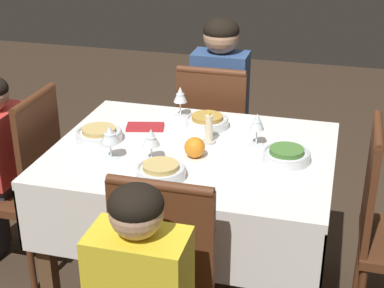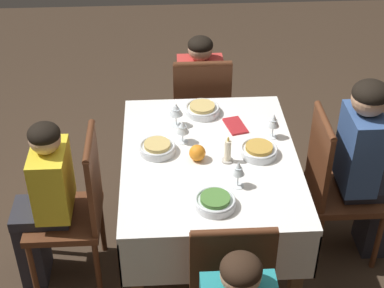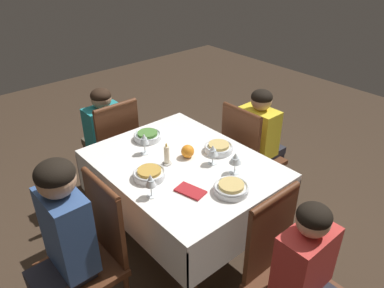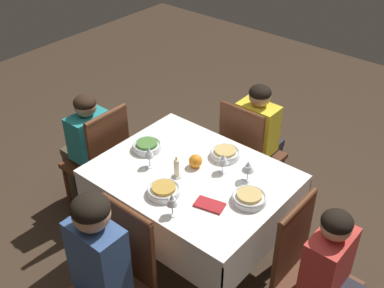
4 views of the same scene
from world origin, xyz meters
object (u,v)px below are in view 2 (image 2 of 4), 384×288
chair_east (201,112)px  person_adult_denim (366,161)px  person_child_yellow (44,199)px  wine_glass_north (183,127)px  bowl_south (259,150)px  bowl_east (202,109)px  chair_north (76,206)px  bowl_west (215,202)px  chair_south (335,182)px  wine_glass_west (238,169)px  dining_table (209,173)px  orange_fruit (197,153)px  napkin_red_folded (235,126)px  wine_glass_south (274,121)px  person_child_red (199,94)px  wine_glass_east (176,110)px  bowl_north (157,148)px  candle_centerpiece (228,152)px

chair_east → person_adult_denim: bearing=137.6°
person_child_yellow → wine_glass_north: 0.83m
bowl_south → bowl_east: (0.42, 0.27, -0.00)m
chair_north → bowl_west: (-0.34, -0.71, 0.29)m
chair_south → wine_glass_west: chair_south is taller
chair_south → dining_table: bearing=95.1°
chair_south → bowl_south: size_ratio=4.76×
person_child_yellow → bowl_south: person_child_yellow is taller
dining_table → wine_glass_north: wine_glass_north is taller
chair_north → orange_fruit: size_ratio=10.95×
dining_table → napkin_red_folded: bearing=-31.6°
person_adult_denim → wine_glass_north: (0.07, 1.01, 0.21)m
bowl_south → wine_glass_south: (0.15, -0.10, 0.08)m
orange_fruit → person_child_red: bearing=-4.5°
wine_glass_south → wine_glass_east: (0.15, 0.52, -0.00)m
person_adult_denim → bowl_west: (-0.46, 0.88, 0.14)m
bowl_north → chair_east: bearing=-19.9°
chair_east → wine_glass_north: 0.81m
wine_glass_south → bowl_north: wine_glass_south is taller
dining_table → chair_east: bearing=-1.0°
person_child_yellow → bowl_west: bearing=68.7°
dining_table → bowl_north: size_ratio=6.12×
person_adult_denim → wine_glass_north: 1.03m
dining_table → chair_south: size_ratio=1.25×
wine_glass_east → candle_centerpiece: candle_centerpiece is taller
person_child_yellow → candle_centerpiece: person_child_yellow is taller
person_child_red → bowl_south: bearing=103.5°
bowl_east → wine_glass_north: (-0.29, 0.13, 0.07)m
orange_fruit → bowl_west: bearing=-170.8°
chair_north → wine_glass_east: bearing=122.7°
bowl_east → orange_fruit: (-0.45, 0.06, 0.02)m
wine_glass_east → bowl_north: bearing=156.5°
person_child_red → napkin_red_folded: 0.79m
wine_glass_north → bowl_east: bearing=-23.9°
chair_south → candle_centerpiece: (-0.11, 0.63, 0.32)m
bowl_east → candle_centerpiece: bearing=-168.4°
wine_glass_east → bowl_south: bearing=-125.4°
chair_east → person_child_red: bearing=-90.0°
bowl_north → napkin_red_folded: bowl_north is taller
chair_north → wine_glass_south: 1.15m
wine_glass_west → wine_glass_north: wine_glass_west is taller
dining_table → bowl_north: (0.05, 0.27, 0.14)m
person_adult_denim → chair_east: bearing=47.6°
bowl_east → orange_fruit: bearing=172.7°
chair_south → person_adult_denim: person_adult_denim is taller
wine_glass_east → wine_glass_north: (-0.17, -0.03, -0.01)m
bowl_south → chair_south: bearing=-82.3°
chair_east → orange_fruit: size_ratio=10.95×
chair_south → bowl_east: chair_south is taller
bowl_south → candle_centerpiece: candle_centerpiece is taller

